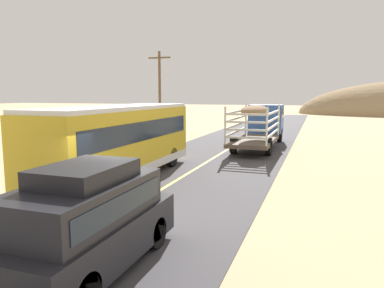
% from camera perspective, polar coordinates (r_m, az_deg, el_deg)
% --- Properties ---
extents(ground_plane, '(240.00, 240.00, 0.00)m').
position_cam_1_polar(ground_plane, '(10.93, -13.60, -12.24)').
color(ground_plane, '#CCB284').
extents(road_surface, '(8.00, 120.00, 0.02)m').
position_cam_1_polar(road_surface, '(10.92, -13.60, -12.19)').
color(road_surface, '#423F44').
rests_on(road_surface, ground).
extents(road_centre_line, '(0.16, 117.60, 0.00)m').
position_cam_1_polar(road_centre_line, '(10.92, -13.60, -12.13)').
color(road_centre_line, '#D8CC4C').
rests_on(road_centre_line, road_surface).
extents(suv_near, '(1.90, 4.62, 2.29)m').
position_cam_1_polar(suv_near, '(7.91, -16.18, -11.36)').
color(suv_near, black).
rests_on(suv_near, road_surface).
extents(livestock_truck, '(2.53, 9.70, 3.02)m').
position_cam_1_polar(livestock_truck, '(26.88, 11.05, 3.60)').
color(livestock_truck, '#3359A5').
rests_on(livestock_truck, road_surface).
extents(bus, '(2.54, 10.00, 3.21)m').
position_cam_1_polar(bus, '(15.98, -11.44, 0.63)').
color(bus, gold).
rests_on(bus, road_surface).
extents(power_pole_mid, '(2.20, 0.24, 7.72)m').
position_cam_1_polar(power_pole_mid, '(34.47, -5.15, 8.54)').
color(power_pole_mid, brown).
rests_on(power_pole_mid, ground).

